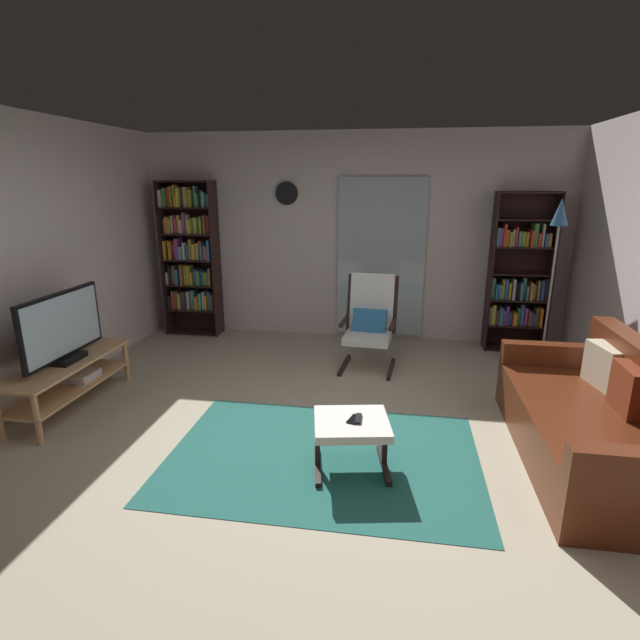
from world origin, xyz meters
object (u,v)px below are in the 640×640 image
Objects in this scene: bookshelf_near_tv at (190,254)px; leather_sofa at (599,423)px; cell_phone at (354,419)px; floor_lamp_by_shelf at (557,238)px; tv_remote at (358,419)px; bookshelf_near_sofa at (518,277)px; lounge_armchair at (370,320)px; wall_clock at (287,193)px; ottoman at (351,429)px; television at (63,329)px; tv_stand at (71,376)px.

leather_sofa is at bearing -31.33° from bookshelf_near_tv.
floor_lamp_by_shelf reaches higher than cell_phone.
tv_remote is (-1.73, -0.39, 0.09)m from leather_sofa.
bookshelf_near_sofa is 13.49× the size of cell_phone.
cell_phone is at bearing -119.64° from bookshelf_near_sofa.
bookshelf_near_tv is 4.37m from floor_lamp_by_shelf.
lounge_armchair is (-1.70, -0.87, -0.36)m from bookshelf_near_sofa.
leather_sofa is 4.28m from wall_clock.
floor_lamp_by_shelf is at bearing -17.08° from wall_clock.
bookshelf_near_tv reaches higher than ottoman.
bookshelf_near_tv is (0.18, 2.37, 0.33)m from television.
bookshelf_near_sofa is at bearing 76.92° from cell_phone.
bookshelf_near_sofa is at bearing -3.45° from wall_clock.
tv_stand is 2.33× the size of ottoman.
bookshelf_near_sofa is 6.51× the size of wall_clock.
bookshelf_near_tv is 2.64m from lounge_armchair.
television reaches higher than cell_phone.
bookshelf_near_sofa reaches higher than leather_sofa.
floor_lamp_by_shelf is at bearing 66.64° from cell_phone.
television is 3.01m from lounge_armchair.
bookshelf_near_tv is 6.93× the size of wall_clock.
bookshelf_near_sofa is at bearing -0.17° from bookshelf_near_tv.
television is at bearing -160.27° from floor_lamp_by_shelf.
television is 0.54× the size of bookshelf_near_sofa.
wall_clock reaches higher than tv_remote.
tv_remote is (0.05, -2.07, -0.14)m from lounge_armchair.
floor_lamp_by_shelf reaches higher than television.
tv_remote is (-1.65, -2.94, -0.51)m from bookshelf_near_sofa.
bookshelf_near_tv is 4.99m from leather_sofa.
ottoman is (-1.77, -0.40, 0.02)m from leather_sofa.
lounge_armchair reaches higher than ottoman.
leather_sofa reaches higher than cell_phone.
cell_phone is (2.45, -2.96, -0.69)m from bookshelf_near_tv.
floor_lamp_by_shelf is (1.86, 0.12, 0.91)m from lounge_armchair.
ottoman is 4.28× the size of cell_phone.
cell_phone is at bearing -12.67° from television.
floor_lamp_by_shelf is (4.29, -0.76, 0.37)m from bookshelf_near_tv.
tv_stand is 0.71× the size of leather_sofa.
cell_phone is (0.02, 0.01, 0.07)m from ottoman.
cell_phone is 3.64m from wall_clock.
lounge_armchair is (2.43, -0.88, -0.54)m from bookshelf_near_tv.
floor_lamp_by_shelf is 3.17m from wall_clock.
wall_clock is at bearing 137.07° from leather_sofa.
television is (0.00, -0.02, 0.45)m from tv_stand.
cell_phone is (-1.75, -0.40, 0.09)m from leather_sofa.
bookshelf_near_tv is 3.91m from cell_phone.
lounge_armchair reaches higher than tv_stand.
tv_remote is (0.05, 0.01, 0.08)m from ottoman.
leather_sofa is (4.39, -0.19, -0.45)m from television.
wall_clock reaches higher than tv_stand.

